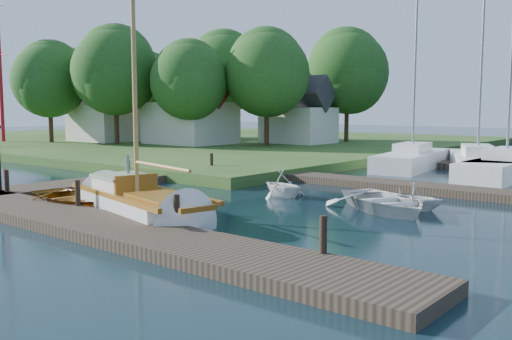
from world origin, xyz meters
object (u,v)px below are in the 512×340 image
Objects in this scene: tender_d at (416,195)px; tree_7 at (348,72)px; tree_3 at (267,73)px; mooring_post_3 at (323,234)px; tender_c at (385,198)px; marina_boat_2 at (506,165)px; marina_boat_1 at (477,161)px; mooring_post_0 at (7,181)px; tree_5 at (147,85)px; marina_boat_0 at (412,158)px; tree_4 at (224,72)px; mooring_post_2 at (177,210)px; mooring_post_4 at (128,170)px; mooring_post_5 at (212,161)px; sailboat at (143,207)px; dinghy at (75,195)px; tender_b at (283,182)px; house_c at (298,117)px; tree_1 at (116,71)px; house_b at (107,114)px; tree_0 at (50,80)px; tree_2 at (189,80)px; mooring_post_1 at (78,193)px; house_a at (190,112)px; tree_6 at (74,83)px.

tree_7 is at bearing 33.39° from tender_d.
tree_3 is 0.93× the size of tree_7.
tender_c is (-2.05, 6.74, -0.27)m from mooring_post_3.
marina_boat_1 is at bearing 56.45° from marina_boat_2.
mooring_post_0 is at bearing -81.76° from tree_7.
tree_5 is (-16.00, 2.00, -0.39)m from tree_3.
tree_4 is (-21.17, 7.80, 5.80)m from marina_boat_0.
mooring_post_2 is at bearing 171.89° from marina_boat_2.
mooring_post_5 is (0.00, 5.00, 0.00)m from mooring_post_4.
tender_d is 0.20× the size of tree_7.
sailboat reaches higher than dinghy.
mooring_post_5 reaches higher than tender_b.
house_c is 14.54m from tree_1.
mooring_post_2 is 2.81m from sailboat.
tree_4 is at bearing 53.29° from house_b.
tree_0 is 12.65m from tree_2.
tree_1 is (-19.77, 16.36, 5.66)m from dinghy.
mooring_post_1 is at bearing -51.34° from mooring_post_4.
mooring_post_4 is at bearing -23.60° from tree_0.
mooring_post_1 is 0.07× the size of marina_boat_0.
sailboat is 27.64m from house_a.
tree_1 is at bearing -149.04° from tree_3.
tree_0 is at bearing 96.15° from marina_boat_2.
tree_6 is 0.90× the size of tree_7.
house_a is at bearing 84.54° from marina_boat_2.
tender_b is 1.09× the size of tender_d.
tree_5 is at bearing 157.95° from house_a.
house_b is at bearing 66.70° from marina_boat_1.
tree_1 is (6.00, 2.00, 0.56)m from tree_0.
tree_1 is 18.44m from tree_7.
house_b is 5.55m from tree_1.
marina_boat_1 is 1.36× the size of tree_2.
marina_boat_0 is 3.35m from marina_boat_1.
house_c is 0.55× the size of tree_4.
mooring_post_4 is 23.16m from house_c.
tree_5 is at bearing -165.96° from tree_4.
mooring_post_1 is 0.10× the size of tree_5.
tender_c is at bearing 61.80° from sailboat.
marina_boat_2 reaches higher than house_c.
tree_4 is at bearing 108.28° from house_a.
marina_boat_1 is 1.31× the size of tree_5.
tree_0 is 1.06× the size of tree_2.
marina_boat_2 reaches higher than mooring_post_2.
tender_d is at bearing 32.08° from mooring_post_0.
mooring_post_0 is 3.36m from dinghy.
house_b is (-21.00, 14.00, 2.07)m from mooring_post_4.
house_a is 11.91m from tree_0.
tree_1 is (4.00, -1.95, 3.32)m from house_b.
mooring_post_4 is 6.95m from tender_b.
tree_5 is 0.86× the size of tree_7.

